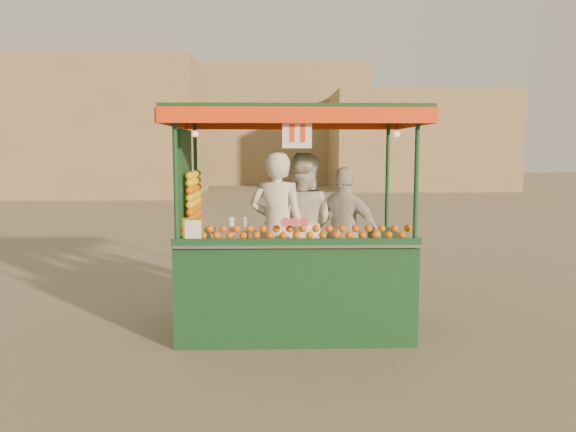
{
  "coord_description": "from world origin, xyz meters",
  "views": [
    {
      "loc": [
        -0.66,
        -6.17,
        2.04
      ],
      "look_at": [
        -0.49,
        0.18,
        1.3
      ],
      "focal_mm": 35.26,
      "sensor_mm": 36.0,
      "label": 1
    }
  ],
  "objects_px": {
    "vendor_middle": "(301,225)",
    "vendor_right": "(345,232)",
    "juice_cart": "(288,260)",
    "vendor_left": "(277,228)"
  },
  "relations": [
    {
      "from": "vendor_left",
      "to": "vendor_right",
      "type": "distance_m",
      "value": 0.87
    },
    {
      "from": "vendor_left",
      "to": "vendor_middle",
      "type": "bearing_deg",
      "value": -118.75
    },
    {
      "from": "juice_cart",
      "to": "vendor_right",
      "type": "height_order",
      "value": "juice_cart"
    },
    {
      "from": "juice_cart",
      "to": "vendor_middle",
      "type": "xyz_separation_m",
      "value": [
        0.17,
        0.41,
        0.34
      ]
    },
    {
      "from": "vendor_left",
      "to": "vendor_middle",
      "type": "relative_size",
      "value": 1.02
    },
    {
      "from": "vendor_left",
      "to": "vendor_middle",
      "type": "distance_m",
      "value": 0.43
    },
    {
      "from": "juice_cart",
      "to": "vendor_middle",
      "type": "relative_size",
      "value": 1.6
    },
    {
      "from": "vendor_left",
      "to": "vendor_right",
      "type": "xyz_separation_m",
      "value": [
        0.82,
        0.3,
        -0.09
      ]
    },
    {
      "from": "vendor_middle",
      "to": "vendor_right",
      "type": "distance_m",
      "value": 0.53
    },
    {
      "from": "vendor_right",
      "to": "vendor_middle",
      "type": "bearing_deg",
      "value": 32.35
    }
  ]
}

